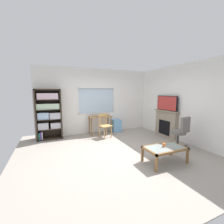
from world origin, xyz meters
name	(u,v)px	position (x,y,z in m)	size (l,w,h in m)	color
ground	(119,150)	(0.00, 0.00, -0.01)	(5.85, 5.53, 0.02)	#9E9389
wall_back_with_window	(96,101)	(0.00, 2.27, 1.37)	(4.85, 0.15, 2.74)	white
wall_right	(181,103)	(2.48, 0.00, 1.37)	(0.12, 4.73, 2.74)	white
bookshelf	(48,113)	(-1.92, 2.02, 0.98)	(0.90, 0.38, 1.87)	#2D2319
desk_under_window	(100,119)	(0.06, 1.92, 0.63)	(0.94, 0.45, 0.76)	brown
wooden_chair	(105,125)	(0.08, 1.40, 0.46)	(0.51, 0.50, 0.90)	tan
plastic_drawer_unit	(116,125)	(0.83, 1.97, 0.28)	(0.35, 0.40, 0.55)	#72ADDB
fireplace	(166,123)	(2.33, 0.50, 0.53)	(0.26, 1.14, 1.05)	gray
tv	(167,103)	(2.31, 0.50, 1.33)	(0.06, 1.01, 0.57)	black
office_chair	(181,131)	(1.89, -0.60, 0.55)	(0.58, 0.58, 1.00)	slate
coffee_table	(165,149)	(0.70, -1.19, 0.35)	(1.02, 0.59, 0.40)	#8C9E99
sippy_cup	(164,145)	(0.69, -1.16, 0.45)	(0.07, 0.07, 0.09)	orange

